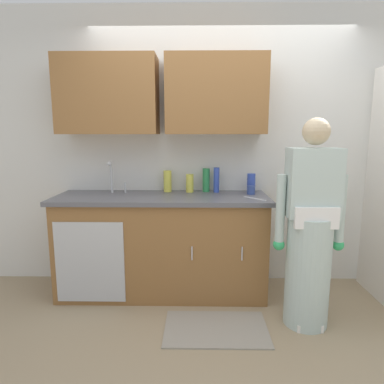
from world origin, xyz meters
The scene contains 14 objects.
ground_plane centered at (0.00, 0.00, 0.00)m, with size 9.00×9.00×0.00m, color #998466.
kitchen_wall_with_uppers centered at (-0.14, 0.99, 1.48)m, with size 4.80×0.44×2.70m.
counter_cabinet centered at (-0.55, 0.70, 0.45)m, with size 1.90×0.62×0.90m.
countertop centered at (-0.55, 0.70, 0.92)m, with size 1.96×0.66×0.04m, color #595960.
sink centered at (-1.01, 0.71, 0.93)m, with size 0.50×0.36×0.35m.
person_at_sink centered at (0.65, 0.16, 0.69)m, with size 0.55×0.34×1.62m.
floor_mat centered at (-0.07, 0.05, 0.01)m, with size 0.80×0.50×0.01m, color gray.
bottle_water_short centered at (-0.51, 0.91, 1.04)m, with size 0.08×0.08×0.21m, color #D8D14C.
bottle_soap centered at (-0.29, 0.89, 1.03)m, with size 0.07×0.07×0.18m, color #D8D14C.
bottle_dish_liquid centered at (-0.13, 0.92, 1.05)m, with size 0.07×0.07×0.23m, color #2D8C4C.
bottle_cleaner_spray centered at (0.30, 0.89, 1.03)m, with size 0.08×0.08×0.18m, color #334CB2.
bottle_water_tall centered at (-0.04, 0.89, 1.06)m, with size 0.06×0.06×0.24m, color #334CB2.
cup_by_sink centered at (0.29, 0.78, 0.98)m, with size 0.08×0.08×0.08m, color #33478C.
knife_on_counter centered at (0.29, 0.55, 0.94)m, with size 0.24×0.02×0.01m, color silver.
Camera 1 is at (-0.22, -2.33, 1.50)m, focal length 31.26 mm.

